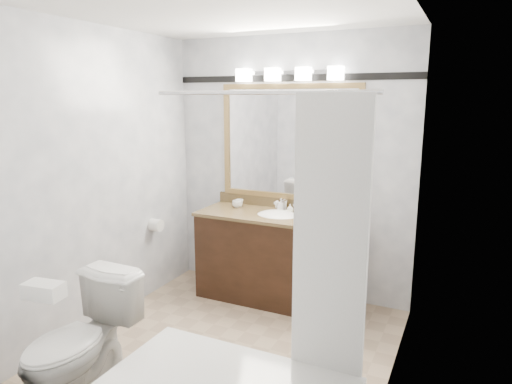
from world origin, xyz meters
TOP-DOWN VIEW (x-y plane):
  - room at (0.00, 0.00)m, footprint 2.42×2.62m
  - vanity at (0.00, 1.02)m, footprint 1.53×0.58m
  - mirror at (0.00, 1.28)m, footprint 1.40×0.04m
  - vanity_light_bar at (0.00, 1.23)m, footprint 1.02×0.14m
  - accent_stripe at (0.00, 1.29)m, footprint 2.40×0.01m
  - tp_roll at (-1.14, 0.66)m, footprint 0.11×0.12m
  - toilet at (-0.55, -0.90)m, footprint 0.46×0.79m
  - tissue_box at (-0.55, -1.12)m, footprint 0.24×0.15m
  - coffee_maker at (0.42, 0.95)m, footprint 0.20×0.24m
  - cup_left at (-0.48, 1.11)m, footprint 0.10×0.10m
  - cup_right at (-0.47, 1.15)m, footprint 0.10×0.10m
  - soap_bottle_a at (-0.03, 1.17)m, footprint 0.06×0.06m
  - soap_bottle_b at (0.06, 1.17)m, footprint 0.07×0.07m
  - soap_bar at (0.06, 1.13)m, footprint 0.08×0.06m

SIDE VIEW (x-z plane):
  - toilet at x=-0.55m, z-range 0.00..0.80m
  - vanity at x=0.00m, z-range -0.04..0.93m
  - tp_roll at x=-1.14m, z-range 0.64..0.76m
  - tissue_box at x=-0.55m, z-range 0.80..0.89m
  - soap_bar at x=0.06m, z-range 0.85..0.87m
  - cup_left at x=-0.48m, z-range 0.85..0.92m
  - cup_right at x=-0.47m, z-range 0.85..0.92m
  - soap_bottle_b at x=0.06m, z-range 0.85..0.92m
  - soap_bottle_a at x=-0.03m, z-range 0.85..0.97m
  - coffee_maker at x=0.42m, z-range 0.86..1.23m
  - room at x=0.00m, z-range -0.01..2.51m
  - mirror at x=0.00m, z-range 0.95..2.05m
  - accent_stripe at x=0.00m, z-range 2.07..2.13m
  - vanity_light_bar at x=0.00m, z-range 2.07..2.19m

